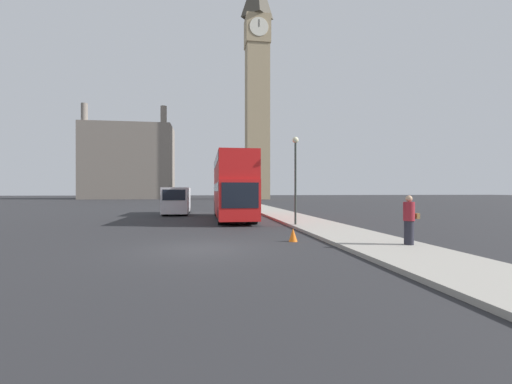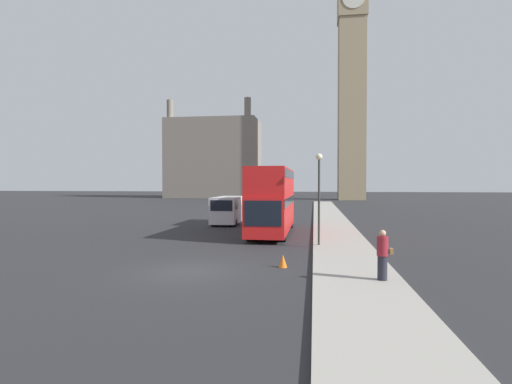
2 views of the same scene
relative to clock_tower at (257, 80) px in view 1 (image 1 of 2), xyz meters
name	(u,v)px [view 1 (image 1 of 2)]	position (x,y,z in m)	size (l,w,h in m)	color
ground_plane	(201,249)	(-12.96, -72.18, -29.83)	(300.00, 300.00, 0.00)	#28282B
sidewalk_strip	(373,243)	(-6.35, -72.18, -29.76)	(3.22, 120.00, 0.15)	#9E998E
clock_tower	(257,80)	(0.00, 0.00, 0.00)	(6.02, 6.19, 58.16)	tan
building_block_distant	(130,162)	(-32.61, 9.19, -20.20)	(22.08, 12.82, 23.40)	slate
red_double_decker_bus	(233,185)	(-10.82, -59.65, -27.28)	(2.48, 10.91, 4.58)	red
white_van	(177,200)	(-15.33, -53.65, -28.56)	(2.17, 5.64, 2.38)	silver
pedestrian	(409,220)	(-5.51, -73.23, -28.79)	(0.56, 0.40, 1.78)	#23232D
street_lamp	(295,166)	(-7.64, -65.41, -26.29)	(0.36, 0.36, 5.07)	#2D332D
parked_sedan	(182,200)	(-16.27, -33.23, -29.12)	(1.82, 4.48, 1.58)	black
traffic_cone	(293,235)	(-9.22, -70.91, -29.56)	(0.36, 0.36, 0.55)	orange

